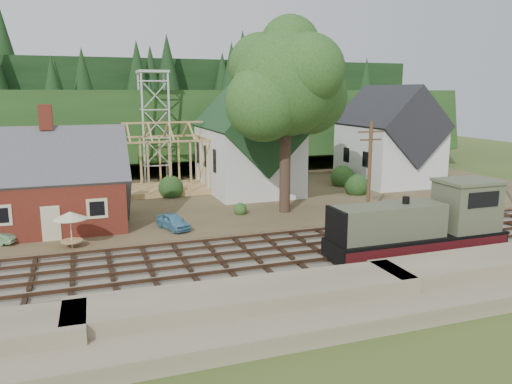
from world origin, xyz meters
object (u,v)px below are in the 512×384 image
object	(u,v)px
car_blue	(173,221)
patio_set	(70,217)
locomotive	(424,226)
car_red	(392,178)

from	to	relation	value
car_blue	patio_set	distance (m)	7.44
locomotive	car_red	size ratio (longest dim) A/B	2.55
locomotive	car_blue	world-z (taller)	locomotive
locomotive	patio_set	distance (m)	22.24
car_blue	car_red	distance (m)	27.68
patio_set	locomotive	bearing A→B (deg)	-22.48
car_red	patio_set	bearing A→B (deg)	124.20
car_red	patio_set	distance (m)	34.98
locomotive	patio_set	bearing A→B (deg)	157.52
car_blue	car_red	world-z (taller)	car_red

